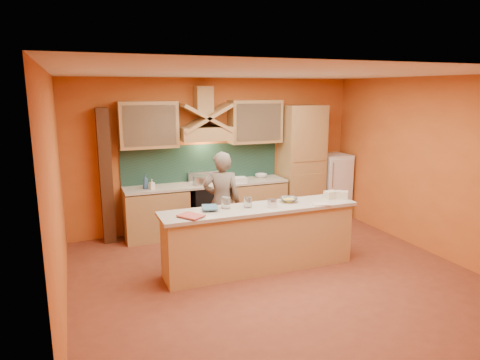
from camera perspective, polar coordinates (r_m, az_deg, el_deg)
name	(u,v)px	position (r m, az deg, el deg)	size (l,w,h in m)	color
floor	(274,275)	(6.26, 4.60, -12.55)	(5.50, 5.00, 0.01)	brown
ceiling	(278,73)	(5.70, 5.09, 14.00)	(5.50, 5.00, 0.01)	white
wall_back	(217,154)	(8.10, -3.05, 3.49)	(5.50, 0.02, 2.80)	#CD6628
wall_front	(411,238)	(3.83, 21.81, -7.14)	(5.50, 0.02, 2.80)	#CD6628
wall_left	(57,198)	(5.24, -23.25, -2.21)	(0.02, 5.00, 2.80)	#CD6628
wall_right	(431,166)	(7.45, 24.17, 1.70)	(0.02, 5.00, 2.80)	#CD6628
base_cabinet_left	(156,214)	(7.72, -11.10, -4.53)	(1.10, 0.60, 0.86)	tan
base_cabinet_right	(255,204)	(8.25, 1.98, -3.22)	(1.10, 0.60, 0.86)	tan
counter_top	(207,184)	(7.82, -4.39, -0.56)	(3.00, 0.62, 0.04)	#BEB4A1
stove	(208,208)	(7.93, -4.34, -3.74)	(0.60, 0.58, 0.90)	black
backsplash	(202,163)	(8.02, -5.04, 2.29)	(3.00, 0.03, 0.70)	#19372E
range_hood	(206,134)	(7.72, -4.61, 6.19)	(0.92, 0.50, 0.24)	tan
hood_chimney	(203,101)	(7.78, -4.91, 10.52)	(0.30, 0.30, 0.50)	tan
upper_cabinet_left	(148,125)	(7.55, -12.14, 7.21)	(1.00, 0.35, 0.80)	tan
upper_cabinet_right	(255,122)	(8.12, 2.03, 7.79)	(1.00, 0.35, 0.80)	tan
pantry_column	(301,164)	(8.54, 8.18, 2.13)	(0.80, 0.60, 2.30)	tan
fridge	(332,185)	(9.03, 12.23, -0.72)	(0.58, 0.60, 1.30)	white
trim_column_left	(106,176)	(7.60, -17.46, 0.47)	(0.20, 0.30, 2.30)	#472816
island_body	(260,240)	(6.31, 2.63, -8.02)	(2.80, 0.55, 0.88)	tan
island_top	(260,209)	(6.16, 2.68, -3.82)	(2.90, 0.62, 0.05)	#BEB4A1
person	(222,202)	(6.89, -2.44, -2.94)	(0.60, 0.39, 1.64)	#70665B
pot_large	(200,181)	(7.69, -5.31, -0.17)	(0.27, 0.27, 0.16)	silver
pot_small	(215,178)	(8.00, -3.32, 0.27)	(0.20, 0.20, 0.15)	silver
soap_bottle_a	(152,184)	(7.44, -11.66, -0.57)	(0.08, 0.08, 0.18)	white
soap_bottle_b	(145,182)	(7.51, -12.51, -0.21)	(0.10, 0.10, 0.25)	#2E557F
bowl_back	(261,176)	(8.29, 2.83, 0.58)	(0.23, 0.23, 0.07)	silver
dish_rack	(239,180)	(7.83, -0.17, 0.01)	(0.28, 0.22, 0.10)	white
book_lower	(185,218)	(5.60, -7.35, -5.09)	(0.24, 0.32, 0.03)	#BD4D43
book_upper	(202,208)	(6.00, -5.07, -3.70)	(0.21, 0.29, 0.02)	#3E688A
jar_large	(226,203)	(6.05, -1.91, -3.06)	(0.13, 0.13, 0.16)	white
jar_small	(248,202)	(6.11, 1.05, -2.99)	(0.12, 0.12, 0.15)	silver
kitchen_scale	(272,204)	(6.13, 4.29, -3.23)	(0.11, 0.11, 0.09)	white
mixing_bowl	(289,200)	(6.45, 6.51, -2.62)	(0.26, 0.26, 0.06)	silver
cloth	(321,204)	(6.37, 10.76, -3.16)	(0.24, 0.18, 0.02)	beige
grocery_bag_a	(331,195)	(6.75, 12.01, -1.93)	(0.18, 0.14, 0.12)	beige
grocery_bag_b	(342,195)	(6.79, 13.43, -1.92)	(0.19, 0.14, 0.11)	beige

